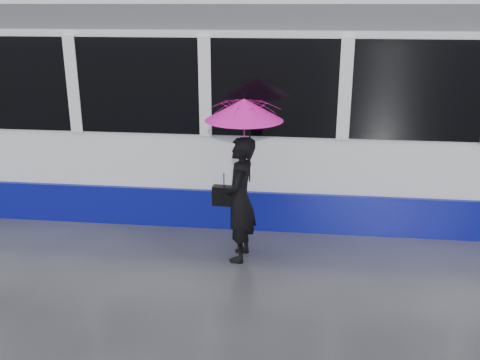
# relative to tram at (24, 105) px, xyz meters

# --- Properties ---
(ground) EXTENTS (90.00, 90.00, 0.00)m
(ground) POSITION_rel_tram_xyz_m (3.28, -2.50, -1.64)
(ground) COLOR #2C2C31
(ground) RESTS_ON ground
(rails) EXTENTS (34.00, 1.51, 0.02)m
(rails) POSITION_rel_tram_xyz_m (3.28, -0.00, -1.63)
(rails) COLOR #3F3D38
(rails) RESTS_ON ground
(tram) EXTENTS (26.00, 2.56, 3.35)m
(tram) POSITION_rel_tram_xyz_m (0.00, 0.00, 0.00)
(tram) COLOR white
(tram) RESTS_ON ground
(woman) EXTENTS (0.45, 0.65, 1.72)m
(woman) POSITION_rel_tram_xyz_m (4.13, -2.23, -0.78)
(woman) COLOR black
(woman) RESTS_ON ground
(umbrella) EXTENTS (1.08, 1.08, 1.16)m
(umbrella) POSITION_rel_tram_xyz_m (4.18, -2.23, 0.25)
(umbrella) COLOR #DA124D
(umbrella) RESTS_ON ground
(handbag) EXTENTS (0.32, 0.15, 0.45)m
(handbag) POSITION_rel_tram_xyz_m (3.91, -2.21, -0.74)
(handbag) COLOR black
(handbag) RESTS_ON ground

